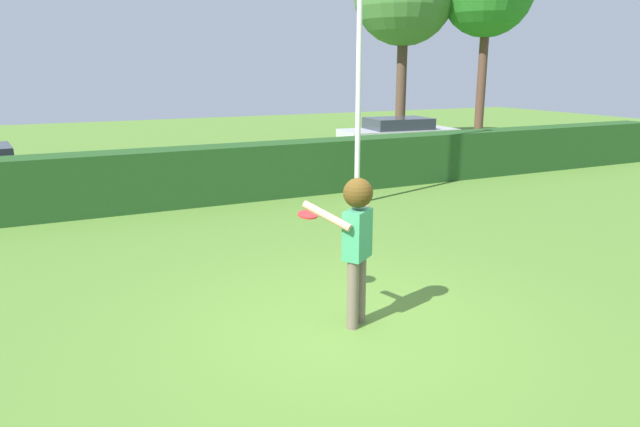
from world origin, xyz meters
TOP-DOWN VIEW (x-y plane):
  - ground_plane at (0.00, 0.00)m, footprint 60.00×60.00m
  - person at (0.10, 0.00)m, footprint 0.81×0.56m
  - frisbee at (-0.10, 0.92)m, footprint 0.27×0.27m
  - lamppost at (3.23, 5.55)m, footprint 0.24×0.24m
  - hedge_row at (0.00, 7.13)m, footprint 29.65×0.90m
  - parked_car_silver at (8.59, 12.06)m, footprint 4.35×2.14m

SIDE VIEW (x-z plane):
  - ground_plane at x=0.00m, z-range 0.00..0.00m
  - hedge_row at x=0.00m, z-range 0.00..1.28m
  - parked_car_silver at x=8.59m, z-range 0.06..1.31m
  - person at x=0.10m, z-range 0.25..2.04m
  - frisbee at x=-0.10m, z-range 1.14..1.21m
  - lamppost at x=3.23m, z-range 0.32..7.29m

